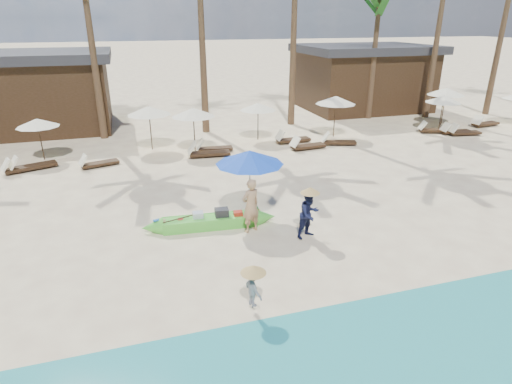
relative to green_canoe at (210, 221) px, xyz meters
name	(u,v)px	position (x,y,z in m)	size (l,w,h in m)	color
ground	(225,262)	(-0.04, -2.14, -0.20)	(240.00, 240.00, 0.00)	#FBEBBA
green_canoe	(210,221)	(0.00, 0.00, 0.00)	(4.61, 0.84, 0.59)	#53CB3E
tourist	(251,206)	(1.12, -0.60, 0.64)	(0.61, 0.40, 1.68)	tan
vendor_green	(309,214)	(2.65, -1.44, 0.53)	(0.71, 0.55, 1.45)	#161B3C
vendor_yellow	(253,288)	(0.10, -4.33, 0.43)	(0.57, 0.33, 0.89)	gray
blue_umbrella	(250,157)	(1.35, 0.26, 1.86)	(2.12, 2.12, 2.28)	#99999E
resort_parasol_4	(37,123)	(-5.94, 8.93, 1.51)	(1.83, 1.83, 1.89)	#382317
lounger_4_left	(31,165)	(-6.23, 7.49, 0.01)	(1.91, 1.13, 0.62)	#382317
lounger_4_right	(23,167)	(-6.52, 7.35, 0.00)	(1.82, 1.10, 0.59)	#382317
resort_parasol_5	(149,111)	(-1.09, 9.14, 1.72)	(2.07, 2.07, 2.13)	#382317
lounger_5_left	(97,163)	(-3.57, 7.12, -0.01)	(1.70, 0.95, 0.55)	#382317
resort_parasol_6	(193,112)	(0.88, 8.17, 1.71)	(2.05, 2.05, 2.11)	#382317
lounger_6_left	(213,148)	(1.68, 7.90, 0.00)	(1.78, 0.68, 0.59)	#382317
lounger_6_right	(207,152)	(1.25, 7.16, 0.03)	(2.00, 0.76, 0.66)	#382317
resort_parasol_7	(258,107)	(4.42, 9.37, 1.56)	(1.89, 1.89, 1.95)	#382317
lounger_7_left	(291,139)	(5.87, 8.26, 0.01)	(1.85, 0.63, 0.62)	#382317
lounger_7_right	(306,145)	(6.15, 6.96, 0.01)	(1.84, 0.72, 0.61)	#382317
resort_parasol_8	(336,100)	(8.55, 8.78, 1.78)	(2.13, 2.13, 2.19)	#382317
lounger_8_left	(337,141)	(7.98, 7.22, 0.00)	(1.79, 1.06, 0.58)	#382317
resort_parasol_9	(444,99)	(14.89, 8.19, 1.60)	(1.94, 1.94, 2.00)	#382317
lounger_9_left	(433,129)	(14.23, 7.88, 0.00)	(1.81, 1.08, 0.59)	#382317
lounger_9_right	(454,131)	(15.21, 7.30, 0.00)	(1.76, 0.70, 0.58)	#382317
resort_parasol_10	(446,91)	(16.00, 9.37, 1.80)	(2.15, 2.15, 2.21)	#382317
lounger_10_left	(463,132)	(15.46, 6.93, 0.00)	(1.82, 0.79, 0.60)	#382317
lounger_10_right	(484,123)	(18.16, 8.28, 0.01)	(1.88, 0.80, 0.62)	#382317
pavilion_west	(13,91)	(-8.04, 15.36, 1.99)	(10.80, 6.60, 4.30)	#382317
pavilion_east	(363,77)	(13.96, 15.36, 2.00)	(8.80, 6.60, 4.30)	#382317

